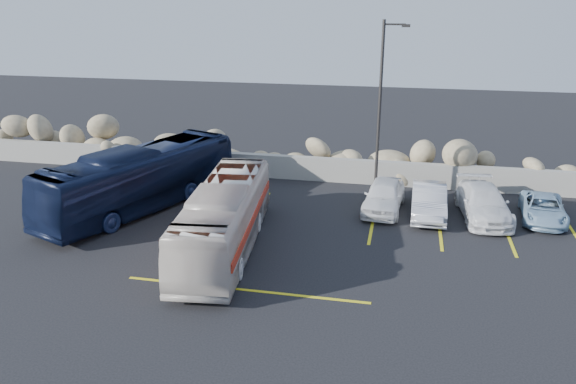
% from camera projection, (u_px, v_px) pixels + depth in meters
% --- Properties ---
extents(ground, '(90.00, 90.00, 0.00)m').
position_uv_depth(ground, '(274.00, 296.00, 17.53)').
color(ground, black).
rests_on(ground, ground).
extents(seawall, '(60.00, 0.40, 1.20)m').
position_uv_depth(seawall, '(329.00, 170.00, 28.43)').
color(seawall, gray).
rests_on(seawall, ground).
extents(riprap_pile, '(54.00, 2.80, 2.60)m').
position_uv_depth(riprap_pile, '(332.00, 150.00, 29.31)').
color(riprap_pile, '#8F7E5E').
rests_on(riprap_pile, ground).
extents(parking_lines, '(18.16, 9.36, 0.01)m').
position_uv_depth(parking_lines, '(424.00, 238.00, 21.76)').
color(parking_lines, yellow).
rests_on(parking_lines, ground).
extents(lamppost, '(1.14, 0.18, 8.00)m').
position_uv_depth(lamppost, '(381.00, 108.00, 24.41)').
color(lamppost, '#2C2A27').
rests_on(lamppost, ground).
extents(vintage_bus, '(3.03, 9.09, 2.48)m').
position_uv_depth(vintage_bus, '(225.00, 217.00, 20.49)').
color(vintage_bus, beige).
rests_on(vintage_bus, ground).
extents(tour_coach, '(5.79, 10.08, 2.76)m').
position_uv_depth(tour_coach, '(141.00, 179.00, 24.45)').
color(tour_coach, '#0F1732').
rests_on(tour_coach, ground).
extents(car_a, '(1.90, 4.06, 1.34)m').
position_uv_depth(car_a, '(384.00, 196.00, 24.46)').
color(car_a, white).
rests_on(car_a, ground).
extents(car_b, '(1.45, 4.06, 1.33)m').
position_uv_depth(car_b, '(429.00, 201.00, 23.87)').
color(car_b, silver).
rests_on(car_b, ground).
extents(car_c, '(2.29, 4.68, 1.31)m').
position_uv_depth(car_c, '(483.00, 203.00, 23.65)').
color(car_c, white).
rests_on(car_c, ground).
extents(car_d, '(2.06, 3.84, 1.02)m').
position_uv_depth(car_d, '(543.00, 208.00, 23.41)').
color(car_d, '#90B2CC').
rests_on(car_d, ground).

